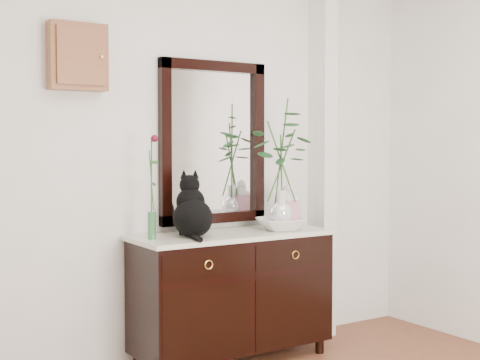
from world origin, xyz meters
TOP-DOWN VIEW (x-y plane):
  - wall_back at (0.00, 1.98)m, footprint 3.60×0.04m
  - pilaster at (1.00, 1.90)m, footprint 0.12×0.20m
  - sideboard at (0.10, 1.73)m, footprint 1.33×0.52m
  - wall_mirror at (0.10, 1.97)m, footprint 0.80×0.06m
  - key_cabinet at (-0.85, 1.94)m, footprint 0.35×0.10m
  - cat at (-0.21, 1.70)m, footprint 0.35×0.40m
  - lotus_bowl at (0.45, 1.66)m, footprint 0.41×0.41m
  - vase_branches at (0.45, 1.66)m, footprint 0.54×0.54m
  - bud_vase_rose at (-0.47, 1.74)m, footprint 0.10×0.10m
  - ginger_jar at (0.52, 1.68)m, footprint 0.12×0.12m

SIDE VIEW (x-z plane):
  - sideboard at x=0.10m, z-range 0.06..0.88m
  - lotus_bowl at x=0.45m, z-range 0.85..0.93m
  - ginger_jar at x=0.52m, z-range 0.85..1.17m
  - cat at x=-0.21m, z-range 0.85..1.25m
  - bud_vase_rose at x=-0.47m, z-range 0.85..1.50m
  - vase_branches at x=0.45m, z-range 0.87..1.75m
  - wall_back at x=0.00m, z-range 0.00..2.70m
  - pilaster at x=1.00m, z-range 0.00..2.70m
  - wall_mirror at x=0.10m, z-range 0.89..1.99m
  - key_cabinet at x=-0.85m, z-range 1.75..2.15m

